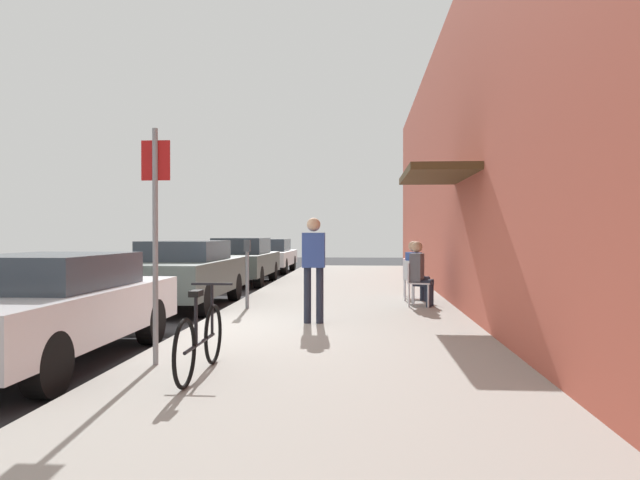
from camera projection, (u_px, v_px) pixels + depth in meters
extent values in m
plane|color=#2D2D30|center=(186.00, 336.00, 8.91)|extent=(60.00, 60.00, 0.00)
cube|color=#9E9B93|center=(339.00, 316.00, 10.74)|extent=(4.50, 32.00, 0.12)
cube|color=#BC5442|center=(473.00, 145.00, 10.54)|extent=(0.30, 32.00, 6.31)
cube|color=#4C381E|center=(436.00, 175.00, 10.26)|extent=(1.10, 2.80, 0.12)
cube|color=silver|center=(44.00, 314.00, 6.97)|extent=(1.80, 4.40, 0.58)
cube|color=#333D47|center=(51.00, 271.00, 7.11)|extent=(1.48, 2.11, 0.41)
cylinder|color=black|center=(151.00, 322.00, 8.27)|extent=(0.22, 0.64, 0.64)
cylinder|color=black|center=(43.00, 321.00, 8.39)|extent=(0.22, 0.64, 0.64)
cylinder|color=black|center=(47.00, 365.00, 5.55)|extent=(0.22, 0.64, 0.64)
cube|color=#47514C|center=(183.00, 276.00, 12.37)|extent=(1.80, 4.40, 0.68)
cube|color=#333D47|center=(185.00, 250.00, 12.51)|extent=(1.48, 2.11, 0.41)
cylinder|color=black|center=(234.00, 287.00, 13.68)|extent=(0.22, 0.64, 0.64)
cylinder|color=black|center=(168.00, 287.00, 13.79)|extent=(0.22, 0.64, 0.64)
cylinder|color=black|center=(203.00, 300.00, 10.95)|extent=(0.22, 0.64, 0.64)
cylinder|color=black|center=(120.00, 300.00, 11.07)|extent=(0.22, 0.64, 0.64)
cube|color=#47514C|center=(241.00, 264.00, 18.24)|extent=(1.80, 4.40, 0.63)
cube|color=#333D47|center=(242.00, 246.00, 18.38)|extent=(1.48, 2.11, 0.48)
cylinder|color=black|center=(273.00, 271.00, 19.55)|extent=(0.22, 0.64, 0.64)
cylinder|color=black|center=(226.00, 271.00, 19.66)|extent=(0.22, 0.64, 0.64)
cylinder|color=black|center=(258.00, 277.00, 16.82)|extent=(0.22, 0.64, 0.64)
cylinder|color=black|center=(204.00, 277.00, 16.94)|extent=(0.22, 0.64, 0.64)
cube|color=silver|center=(269.00, 258.00, 23.71)|extent=(1.80, 4.40, 0.55)
cube|color=#333D47|center=(270.00, 245.00, 23.85)|extent=(1.48, 2.11, 0.48)
cylinder|color=black|center=(293.00, 263.00, 25.02)|extent=(0.22, 0.64, 0.64)
cylinder|color=black|center=(256.00, 263.00, 25.13)|extent=(0.22, 0.64, 0.64)
cylinder|color=black|center=(284.00, 266.00, 22.29)|extent=(0.22, 0.64, 0.64)
cylinder|color=black|center=(243.00, 266.00, 22.41)|extent=(0.22, 0.64, 0.64)
cylinder|color=slate|center=(247.00, 280.00, 11.32)|extent=(0.07, 0.07, 1.10)
cube|color=#383D42|center=(247.00, 246.00, 11.32)|extent=(0.12, 0.10, 0.22)
cylinder|color=gray|center=(155.00, 247.00, 6.44)|extent=(0.06, 0.06, 2.60)
cube|color=red|center=(156.00, 160.00, 6.45)|extent=(0.32, 0.02, 0.44)
torus|color=black|center=(213.00, 334.00, 6.49)|extent=(0.04, 0.66, 0.66)
torus|color=black|center=(185.00, 353.00, 5.44)|extent=(0.04, 0.66, 0.66)
cylinder|color=black|center=(200.00, 343.00, 5.97)|extent=(0.04, 1.05, 0.04)
cylinder|color=black|center=(196.00, 321.00, 5.82)|extent=(0.04, 0.04, 0.50)
cube|color=black|center=(196.00, 293.00, 5.81)|extent=(0.10, 0.20, 0.06)
cylinder|color=black|center=(212.00, 309.00, 6.44)|extent=(0.03, 0.03, 0.56)
cylinder|color=black|center=(212.00, 284.00, 6.44)|extent=(0.46, 0.03, 0.03)
cylinder|color=silver|center=(432.00, 294.00, 11.76)|extent=(0.04, 0.04, 0.45)
cylinder|color=silver|center=(428.00, 296.00, 11.41)|extent=(0.04, 0.04, 0.45)
cylinder|color=silver|center=(414.00, 294.00, 11.91)|extent=(0.04, 0.04, 0.45)
cylinder|color=silver|center=(409.00, 295.00, 11.56)|extent=(0.04, 0.04, 0.45)
cube|color=silver|center=(421.00, 283.00, 11.66)|extent=(0.56, 0.56, 0.03)
cube|color=silver|center=(411.00, 272.00, 11.74)|extent=(0.17, 0.43, 0.40)
cylinder|color=#232838|center=(431.00, 294.00, 11.68)|extent=(0.11, 0.11, 0.47)
cylinder|color=#232838|center=(424.00, 282.00, 11.73)|extent=(0.39, 0.25, 0.14)
cylinder|color=#232838|center=(429.00, 295.00, 11.50)|extent=(0.11, 0.11, 0.47)
cylinder|color=#232838|center=(422.00, 283.00, 11.55)|extent=(0.39, 0.25, 0.14)
cube|color=#595960|center=(417.00, 268.00, 11.69)|extent=(0.32, 0.41, 0.56)
sphere|color=tan|center=(417.00, 247.00, 11.68)|extent=(0.22, 0.22, 0.22)
cylinder|color=silver|center=(421.00, 290.00, 12.74)|extent=(0.04, 0.04, 0.45)
cylinder|color=silver|center=(429.00, 291.00, 12.37)|extent=(0.04, 0.04, 0.45)
cylinder|color=silver|center=(405.00, 290.00, 12.64)|extent=(0.04, 0.04, 0.45)
cylinder|color=silver|center=(412.00, 292.00, 12.27)|extent=(0.04, 0.04, 0.45)
cube|color=silver|center=(417.00, 280.00, 12.50)|extent=(0.56, 0.56, 0.03)
cube|color=silver|center=(408.00, 270.00, 12.45)|extent=(0.18, 0.42, 0.40)
cylinder|color=#232838|center=(423.00, 290.00, 12.65)|extent=(0.11, 0.11, 0.47)
cylinder|color=#232838|center=(417.00, 279.00, 12.61)|extent=(0.39, 0.25, 0.14)
cylinder|color=#232838|center=(427.00, 291.00, 12.46)|extent=(0.11, 0.11, 0.47)
cylinder|color=#232838|center=(421.00, 280.00, 12.42)|extent=(0.39, 0.25, 0.14)
cube|color=#334C99|center=(413.00, 265.00, 12.48)|extent=(0.33, 0.41, 0.56)
sphere|color=tan|center=(413.00, 246.00, 12.47)|extent=(0.22, 0.22, 0.22)
cylinder|color=silver|center=(422.00, 286.00, 13.58)|extent=(0.04, 0.04, 0.45)
cylinder|color=silver|center=(421.00, 288.00, 13.20)|extent=(0.04, 0.04, 0.45)
cylinder|color=silver|center=(405.00, 286.00, 13.65)|extent=(0.04, 0.04, 0.45)
cylinder|color=silver|center=(404.00, 288.00, 13.28)|extent=(0.04, 0.04, 0.45)
cube|color=silver|center=(413.00, 276.00, 13.42)|extent=(0.49, 0.49, 0.03)
cube|color=silver|center=(404.00, 267.00, 13.46)|extent=(0.08, 0.44, 0.40)
cylinder|color=#232838|center=(307.00, 295.00, 9.46)|extent=(0.12, 0.12, 0.90)
cylinder|color=#232838|center=(320.00, 295.00, 9.45)|extent=(0.12, 0.12, 0.90)
cube|color=#334C99|center=(314.00, 250.00, 9.45)|extent=(0.36, 0.22, 0.56)
sphere|color=tan|center=(314.00, 225.00, 9.44)|extent=(0.22, 0.22, 0.22)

